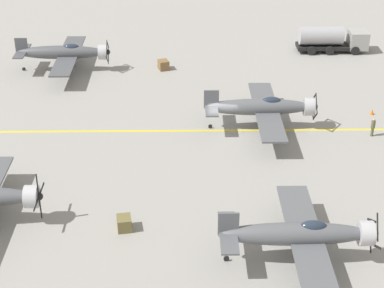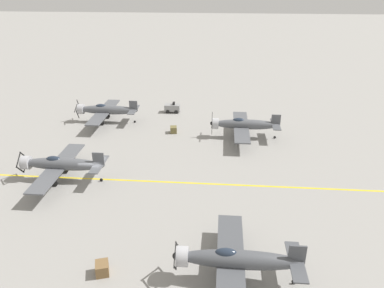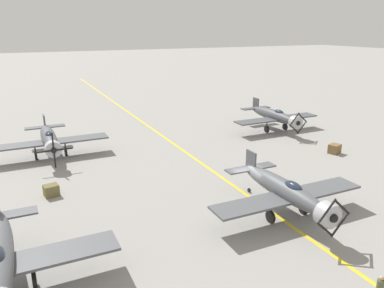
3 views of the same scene
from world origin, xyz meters
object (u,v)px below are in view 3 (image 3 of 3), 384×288
airplane_mid_center (286,191)px  airplane_near_right (49,139)px  supply_crate_by_tanker (335,149)px  supply_crate_mid_lane (51,190)px  airplane_near_left (275,116)px

airplane_mid_center → airplane_near_right: (14.08, -21.27, 0.00)m
supply_crate_by_tanker → supply_crate_mid_lane: (29.19, -1.91, -0.03)m
airplane_near_left → airplane_near_right: airplane_near_right is taller
airplane_mid_center → supply_crate_mid_lane: size_ratio=10.56×
airplane_near_left → airplane_near_right: bearing=-9.4°
airplane_near_left → supply_crate_mid_lane: size_ratio=10.56×
airplane_near_right → supply_crate_mid_lane: size_ratio=10.56×
airplane_near_left → supply_crate_by_tanker: size_ratio=9.90×
supply_crate_by_tanker → airplane_near_right: bearing=-23.4°
airplane_mid_center → supply_crate_by_tanker: (-14.15, -9.06, -1.51)m
airplane_mid_center → supply_crate_mid_lane: 18.69m
supply_crate_mid_lane → airplane_near_right: bearing=-95.4°
airplane_near_left → supply_crate_mid_lane: (29.03, 8.52, -1.54)m
airplane_near_right → airplane_mid_center: bearing=115.9°
airplane_mid_center → airplane_near_right: airplane_near_right is taller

